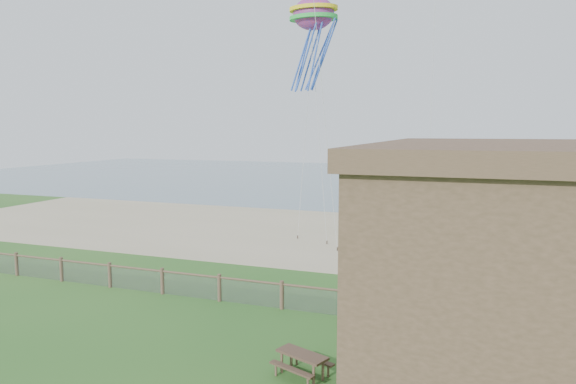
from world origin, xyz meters
The scene contains 6 objects.
ground centered at (0.00, 0.00, 0.00)m, with size 160.00×160.00×0.00m, color #23571E.
sand_beach centered at (0.00, 22.00, 0.00)m, with size 72.00×20.00×0.02m, color tan.
ocean centered at (0.00, 66.00, 0.00)m, with size 160.00×68.00×0.02m, color slate.
chainlink_fence centered at (0.00, 6.00, 0.55)m, with size 36.20×0.20×1.25m, color #483728, non-canonical shape.
picnic_table centered at (2.73, 0.53, 0.35)m, with size 1.66×1.25×0.70m, color #4F392D, non-canonical shape.
octopus_kite centered at (-1.99, 16.80, 13.09)m, with size 3.02×2.13×6.22m, color red, non-canonical shape.
Camera 1 is at (7.52, -13.98, 7.70)m, focal length 32.00 mm.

